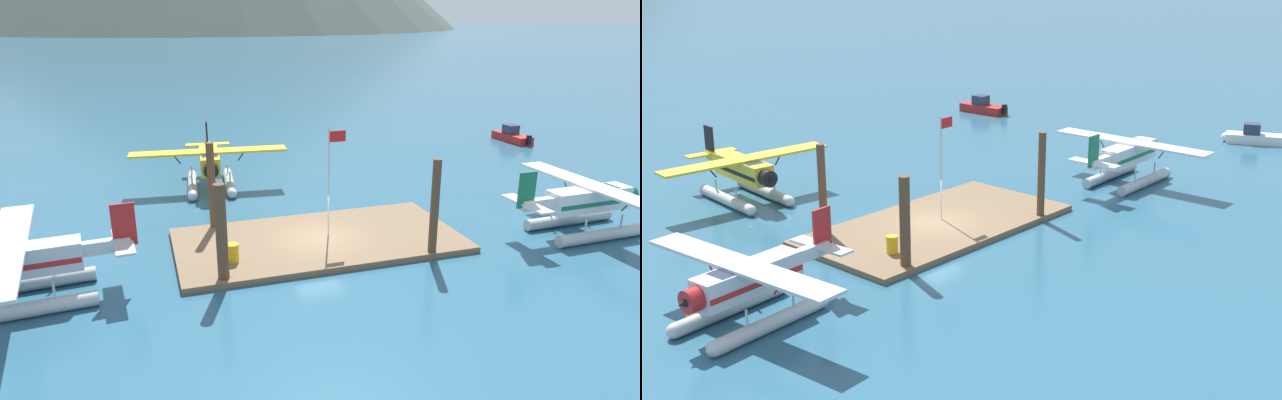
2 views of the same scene
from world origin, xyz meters
TOP-DOWN VIEW (x-y plane):
  - ground_plane at (0.00, 0.00)m, footprint 1200.00×1200.00m
  - dock_platform at (0.00, 0.00)m, footprint 14.71×7.49m
  - piling_near_left at (-5.45, -3.20)m, footprint 0.51×0.51m
  - piling_near_right at (4.76, -3.42)m, footprint 0.41×0.41m
  - piling_far_left at (-4.96, 3.35)m, footprint 0.42×0.42m
  - flagpole at (0.73, 0.18)m, footprint 0.95×0.10m
  - fuel_drum at (-4.76, -1.57)m, footprint 0.62×0.62m
  - mooring_buoy at (-15.17, -0.95)m, footprint 0.81×0.81m
  - seaplane_yellow_bow_left at (-4.01, 11.72)m, footprint 10.49×7.96m
  - seaplane_white_stbd_aft at (14.32, -3.14)m, footprint 7.98×10.43m
  - seaplane_silver_port_aft at (-13.59, -2.43)m, footprint 7.97×10.48m
  - boat_white_open_se at (29.85, -4.56)m, footprint 3.13×4.54m
  - boat_red_open_east at (24.88, 18.02)m, footprint 1.70×4.89m

SIDE VIEW (x-z plane):
  - ground_plane at x=0.00m, z-range 0.00..0.00m
  - dock_platform at x=0.00m, z-range 0.00..0.30m
  - mooring_buoy at x=-15.17m, z-range 0.00..0.81m
  - boat_white_open_se at x=29.85m, z-range -0.26..1.24m
  - boat_red_open_east at x=24.88m, z-range -0.26..1.24m
  - fuel_drum at x=-4.76m, z-range 0.30..1.18m
  - seaplane_yellow_bow_left at x=-4.01m, z-range -0.34..3.50m
  - seaplane_white_stbd_aft at x=14.32m, z-range -0.34..3.50m
  - seaplane_silver_port_aft at x=-13.59m, z-range -0.34..3.50m
  - piling_near_left at x=-5.45m, z-range 0.00..4.65m
  - piling_near_right at x=4.76m, z-range 0.00..4.98m
  - piling_far_left at x=-4.96m, z-range 0.00..4.99m
  - flagpole at x=0.73m, z-range 1.02..6.75m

